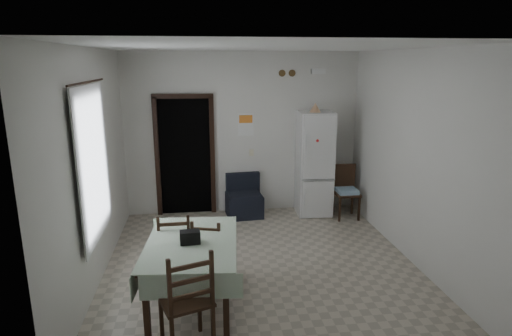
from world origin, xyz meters
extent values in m
plane|color=#A49986|center=(0.00, 0.00, 0.00)|extent=(4.50, 4.50, 0.00)
cube|color=black|center=(-1.05, 2.46, 1.05)|extent=(0.90, 0.45, 2.10)
cube|color=black|center=(-1.54, 2.22, 1.05)|extent=(0.08, 0.10, 2.18)
cube|color=black|center=(-0.56, 2.22, 1.05)|extent=(0.08, 0.10, 2.18)
cube|color=black|center=(-1.05, 2.22, 2.14)|extent=(1.06, 0.10, 0.08)
cube|color=silver|center=(-2.15, -0.20, 1.55)|extent=(0.10, 1.20, 1.60)
cube|color=silver|center=(-2.04, -0.20, 1.55)|extent=(0.02, 1.45, 1.85)
cylinder|color=black|center=(-2.03, -0.20, 2.50)|extent=(0.02, 1.60, 0.02)
cube|color=white|center=(0.05, 2.24, 1.62)|extent=(0.28, 0.02, 0.40)
cube|color=orange|center=(0.05, 2.23, 1.72)|extent=(0.24, 0.01, 0.14)
cube|color=beige|center=(0.15, 2.24, 1.10)|extent=(0.08, 0.02, 0.12)
cylinder|color=brown|center=(0.70, 2.23, 2.52)|extent=(0.12, 0.03, 0.12)
cylinder|color=brown|center=(0.88, 2.23, 2.52)|extent=(0.12, 0.03, 0.12)
cube|color=white|center=(1.35, 2.21, 2.55)|extent=(0.25, 0.07, 0.09)
cone|color=tan|center=(1.21, 1.84, 1.95)|extent=(0.21, 0.21, 0.16)
cube|color=black|center=(-0.93, -0.93, 0.86)|extent=(0.23, 0.15, 0.14)
camera|label=1|loc=(-0.79, -5.35, 2.74)|focal=30.00mm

